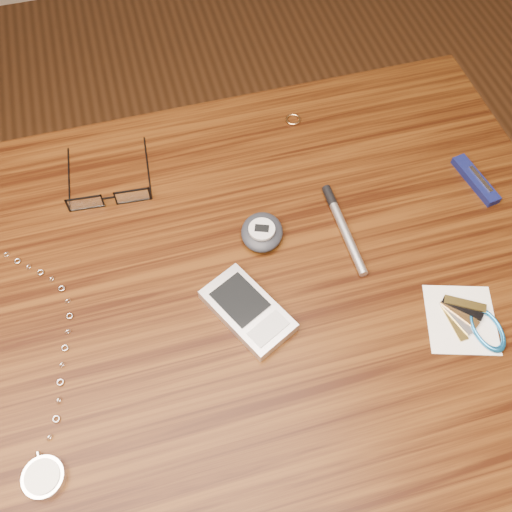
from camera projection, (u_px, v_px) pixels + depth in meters
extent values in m
plane|color=#472814|center=(239.00, 434.00, 1.40)|extent=(3.80, 3.80, 0.00)
cube|color=#361B08|center=(225.00, 295.00, 0.78)|extent=(1.00, 0.70, 0.03)
cylinder|color=#4C2814|center=(392.00, 213.00, 1.31)|extent=(0.05, 0.05, 0.71)
cube|color=black|center=(85.00, 203.00, 0.82)|extent=(0.05, 0.01, 0.03)
cube|color=white|center=(85.00, 203.00, 0.82)|extent=(0.05, 0.00, 0.02)
cylinder|color=black|center=(69.00, 179.00, 0.86)|extent=(0.01, 0.12, 0.00)
cube|color=black|center=(133.00, 196.00, 0.83)|extent=(0.05, 0.01, 0.03)
cube|color=white|center=(133.00, 196.00, 0.83)|extent=(0.05, 0.00, 0.02)
cylinder|color=black|center=(148.00, 167.00, 0.87)|extent=(0.01, 0.12, 0.00)
cube|color=black|center=(109.00, 198.00, 0.82)|extent=(0.02, 0.00, 0.00)
torus|color=tan|center=(293.00, 120.00, 0.92)|extent=(0.03, 0.03, 0.00)
cylinder|color=silver|center=(44.00, 478.00, 0.63)|extent=(0.05, 0.05, 0.01)
cylinder|color=silver|center=(42.00, 476.00, 0.62)|extent=(0.04, 0.04, 0.00)
cylinder|color=silver|center=(38.00, 455.00, 0.64)|extent=(0.01, 0.01, 0.01)
torus|color=silver|center=(50.00, 437.00, 0.66)|extent=(0.01, 0.01, 0.01)
torus|color=silver|center=(56.00, 419.00, 0.67)|extent=(0.01, 0.01, 0.00)
torus|color=silver|center=(59.00, 400.00, 0.68)|extent=(0.01, 0.01, 0.01)
torus|color=silver|center=(60.00, 382.00, 0.69)|extent=(0.01, 0.01, 0.00)
torus|color=silver|center=(62.00, 365.00, 0.70)|extent=(0.01, 0.01, 0.01)
torus|color=silver|center=(65.00, 348.00, 0.71)|extent=(0.01, 0.01, 0.00)
torus|color=silver|center=(68.00, 332.00, 0.73)|extent=(0.01, 0.00, 0.01)
torus|color=silver|center=(70.00, 316.00, 0.74)|extent=(0.01, 0.01, 0.00)
torus|color=silver|center=(68.00, 301.00, 0.75)|extent=(0.01, 0.00, 0.01)
torus|color=silver|center=(62.00, 288.00, 0.76)|extent=(0.01, 0.01, 0.00)
torus|color=silver|center=(52.00, 279.00, 0.77)|extent=(0.01, 0.01, 0.01)
torus|color=silver|center=(41.00, 272.00, 0.77)|extent=(0.01, 0.01, 0.00)
torus|color=silver|center=(29.00, 267.00, 0.78)|extent=(0.01, 0.01, 0.01)
torus|color=silver|center=(17.00, 261.00, 0.78)|extent=(0.01, 0.01, 0.00)
torus|color=silver|center=(7.00, 254.00, 0.79)|extent=(0.01, 0.01, 0.01)
cube|color=silver|center=(248.00, 311.00, 0.73)|extent=(0.11, 0.14, 0.02)
cube|color=black|center=(240.00, 300.00, 0.73)|extent=(0.07, 0.08, 0.00)
cube|color=#9EA2A7|center=(268.00, 329.00, 0.71)|extent=(0.06, 0.05, 0.00)
ellipsoid|color=black|center=(262.00, 232.00, 0.80)|extent=(0.08, 0.08, 0.02)
cylinder|color=#ABAEB4|center=(262.00, 229.00, 0.78)|extent=(0.04, 0.04, 0.00)
cube|color=black|center=(262.00, 228.00, 0.78)|extent=(0.02, 0.02, 0.00)
cube|color=white|center=(461.00, 319.00, 0.74)|extent=(0.11, 0.12, 0.00)
torus|color=#1768B1|center=(487.00, 329.00, 0.72)|extent=(0.06, 0.06, 0.01)
cube|color=olive|center=(454.00, 322.00, 0.73)|extent=(0.01, 0.05, 0.00)
cube|color=silver|center=(457.00, 317.00, 0.73)|extent=(0.03, 0.05, 0.00)
cube|color=olive|center=(460.00, 313.00, 0.74)|extent=(0.04, 0.05, 0.00)
cube|color=black|center=(463.00, 308.00, 0.74)|extent=(0.05, 0.05, 0.00)
cube|color=olive|center=(465.00, 304.00, 0.74)|extent=(0.05, 0.04, 0.00)
cube|color=#0D103C|center=(475.00, 180.00, 0.85)|extent=(0.04, 0.10, 0.01)
cube|color=silver|center=(481.00, 179.00, 0.84)|extent=(0.01, 0.05, 0.00)
cylinder|color=silver|center=(344.00, 229.00, 0.80)|extent=(0.01, 0.15, 0.01)
cylinder|color=black|center=(330.00, 196.00, 0.83)|extent=(0.01, 0.03, 0.01)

